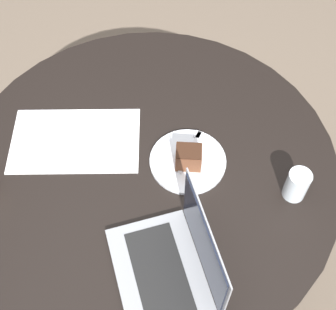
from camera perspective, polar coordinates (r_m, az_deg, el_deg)
ground_plane at (r=2.11m, az=-1.70°, el=-11.93°), size 12.00×12.00×0.00m
dining_table at (r=1.55m, az=-2.26°, el=-3.35°), size 1.18×1.18×0.74m
paper_document at (r=1.52m, az=-11.23°, el=1.77°), size 0.46×0.34×0.00m
plate at (r=1.44m, az=2.43°, el=-0.74°), size 0.24×0.24×0.01m
cake_slice at (r=1.40m, az=2.53°, el=-0.25°), size 0.09×0.07×0.07m
fork at (r=1.46m, az=2.97°, el=0.92°), size 0.05×0.17×0.00m
water_glass at (r=1.39m, az=15.44°, el=-3.51°), size 0.07×0.07×0.10m
laptop at (r=1.25m, az=0.40°, el=-13.26°), size 0.36×0.39×0.24m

